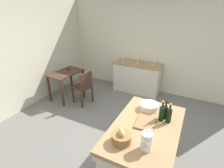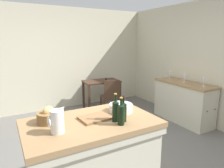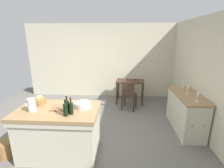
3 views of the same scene
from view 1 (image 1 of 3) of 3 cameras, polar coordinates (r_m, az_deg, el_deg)
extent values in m
plane|color=#66635E|center=(3.53, 0.28, -18.70)|extent=(6.76, 6.76, 0.00)
cube|color=beige|center=(4.52, -30.90, 6.90)|extent=(5.32, 0.12, 2.60)
cube|color=beige|center=(5.14, 13.64, 11.57)|extent=(0.12, 5.20, 2.60)
cube|color=#99754C|center=(2.50, 11.10, -14.02)|extent=(1.44, 0.88, 0.06)
cube|color=beige|center=(2.54, 10.96, -15.25)|extent=(1.42, 0.86, 0.08)
cube|color=beige|center=(2.81, 10.28, -21.30)|extent=(1.36, 0.80, 0.85)
cube|color=#99754C|center=(5.03, 8.48, 6.52)|extent=(0.52, 1.35, 0.04)
cube|color=beige|center=(5.18, 8.17, 1.87)|extent=(0.49, 1.32, 0.84)
sphere|color=brown|center=(4.91, 15.23, 0.39)|extent=(0.03, 0.03, 0.03)
sphere|color=brown|center=(5.12, 15.81, 1.37)|extent=(0.03, 0.03, 0.03)
cube|color=#3D281C|center=(4.82, -15.03, 3.59)|extent=(0.95, 0.64, 0.04)
cube|color=#3D281C|center=(4.56, -16.05, -3.10)|extent=(0.05, 0.05, 0.72)
cube|color=#3D281C|center=(5.08, -9.31, 0.59)|extent=(0.05, 0.05, 0.72)
cube|color=#3D281C|center=(4.91, -19.98, -1.61)|extent=(0.05, 0.05, 0.72)
cube|color=#3D281C|center=(5.39, -13.28, 1.72)|extent=(0.05, 0.05, 0.72)
cylinder|color=black|center=(4.94, -14.25, 4.72)|extent=(0.04, 0.04, 0.05)
cube|color=#3D281C|center=(4.57, -9.78, -0.95)|extent=(0.49, 0.49, 0.04)
cube|color=#3D281C|center=(4.35, -8.50, 1.10)|extent=(0.36, 0.12, 0.42)
cube|color=#3D281C|center=(4.91, -9.28, -2.18)|extent=(0.05, 0.05, 0.44)
cube|color=#3D281C|center=(4.72, -12.64, -3.65)|extent=(0.05, 0.05, 0.44)
cube|color=#3D281C|center=(4.66, -6.45, -3.56)|extent=(0.05, 0.05, 0.44)
cube|color=#3D281C|center=(4.46, -9.88, -5.18)|extent=(0.05, 0.05, 0.44)
cylinder|color=silver|center=(2.09, 11.31, -18.00)|extent=(0.13, 0.13, 0.23)
cone|color=silver|center=(2.06, 12.08, -14.44)|extent=(0.07, 0.04, 0.06)
torus|color=silver|center=(2.03, 10.71, -19.10)|extent=(0.02, 0.10, 0.10)
cylinder|color=silver|center=(2.82, 12.12, -7.18)|extent=(0.29, 0.29, 0.10)
cylinder|color=olive|center=(2.18, 3.16, -17.31)|extent=(0.24, 0.24, 0.11)
ellipsoid|color=tan|center=(2.13, 3.21, -15.79)|extent=(0.15, 0.14, 0.10)
cube|color=olive|center=(2.53, 10.95, -12.29)|extent=(0.36, 0.29, 0.02)
cylinder|color=black|center=(2.64, 17.01, -8.91)|extent=(0.07, 0.07, 0.19)
cone|color=black|center=(2.59, 17.32, -6.91)|extent=(0.07, 0.07, 0.02)
cylinder|color=black|center=(2.56, 17.44, -6.04)|extent=(0.03, 0.03, 0.07)
cylinder|color=maroon|center=(2.55, 17.53, -5.49)|extent=(0.03, 0.03, 0.01)
cylinder|color=black|center=(2.58, 15.96, -9.45)|extent=(0.07, 0.07, 0.22)
cone|color=black|center=(2.51, 16.28, -7.19)|extent=(0.07, 0.07, 0.03)
cylinder|color=black|center=(2.49, 16.42, -6.20)|extent=(0.03, 0.03, 0.08)
cylinder|color=#B29933|center=(2.47, 16.51, -5.56)|extent=(0.03, 0.03, 0.01)
cylinder|color=black|center=(2.58, 18.20, -9.94)|extent=(0.07, 0.07, 0.20)
cone|color=black|center=(2.52, 18.55, -7.81)|extent=(0.07, 0.07, 0.02)
cylinder|color=black|center=(2.49, 18.70, -6.89)|extent=(0.03, 0.03, 0.07)
cylinder|color=#B29933|center=(2.48, 18.79, -6.30)|extent=(0.03, 0.03, 0.01)
cylinder|color=white|center=(4.91, 13.60, 5.93)|extent=(0.06, 0.06, 0.00)
cylinder|color=white|center=(4.90, 13.65, 6.36)|extent=(0.01, 0.01, 0.07)
cone|color=white|center=(4.87, 13.76, 7.37)|extent=(0.07, 0.07, 0.11)
cylinder|color=white|center=(5.01, 8.38, 6.74)|extent=(0.06, 0.06, 0.00)
cylinder|color=white|center=(4.99, 8.41, 7.15)|extent=(0.01, 0.01, 0.07)
cone|color=white|center=(4.97, 8.47, 8.11)|extent=(0.07, 0.07, 0.10)
cylinder|color=white|center=(5.23, 3.55, 7.75)|extent=(0.06, 0.06, 0.00)
cylinder|color=white|center=(5.22, 3.56, 8.12)|extent=(0.01, 0.01, 0.07)
cone|color=white|center=(5.19, 3.58, 9.00)|extent=(0.07, 0.07, 0.10)
camera|label=2|loc=(1.96, 72.86, -13.58)|focal=32.22mm
camera|label=3|loc=(3.72, 62.59, 7.00)|focal=26.16mm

